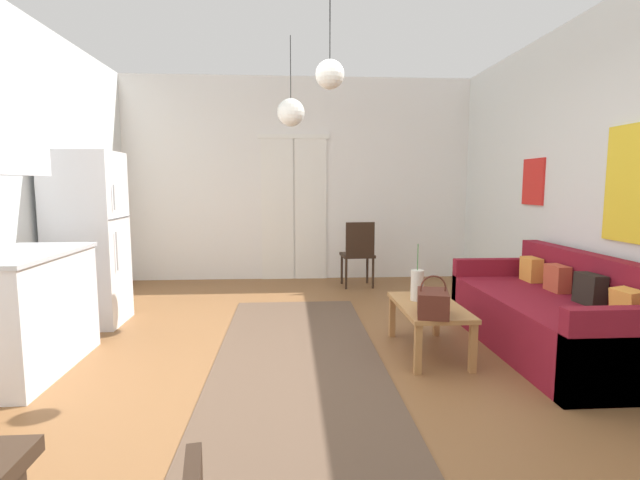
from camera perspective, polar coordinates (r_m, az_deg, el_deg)
The scene contains 12 objects.
ground_plane at distance 3.51m, azimuth -1.17°, elevation -17.02°, with size 5.52×7.64×0.10m, color brown.
wall_back at distance 6.78m, azimuth -2.62°, elevation 7.28°, with size 5.12×0.13×2.87m.
area_rug at distance 3.76m, azimuth -2.68°, elevation -14.49°, with size 1.29×3.62×0.01m, color brown.
couch at distance 4.35m, azimuth 26.79°, elevation -8.49°, with size 0.87×2.00×0.80m.
coffee_table at distance 3.93m, azimuth 13.15°, elevation -8.45°, with size 0.49×0.93×0.40m.
bamboo_vase at distance 3.99m, azimuth 11.77°, elevation -5.42°, with size 0.11×0.11×0.48m.
handbag at distance 3.57m, azimuth 13.61°, elevation -7.47°, with size 0.29×0.35×0.30m.
refrigerator at distance 5.05m, azimuth -26.52°, elevation 0.09°, with size 0.65×0.58×1.68m.
kitchen_counter at distance 4.01m, azimuth -33.27°, elevation -3.07°, with size 0.64×1.17×2.04m.
accent_chair at distance 6.22m, azimuth 4.70°, elevation -1.37°, with size 0.44×0.42×0.88m.
pendant_lamp_near at distance 3.51m, azimuth 1.21°, elevation 19.59°, with size 0.21×0.21×0.84m.
pendant_lamp_far at distance 5.01m, azimuth -3.58°, elevation 15.30°, with size 0.29×0.29×0.91m.
Camera 1 is at (-0.14, -3.21, 1.37)m, focal length 26.19 mm.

